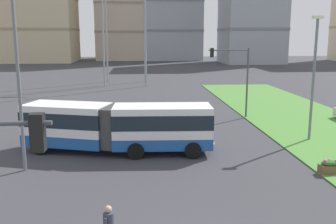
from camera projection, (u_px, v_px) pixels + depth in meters
name	position (u px, v px, depth m)	size (l,w,h in m)	color
articulated_bus	(117.00, 126.00, 23.72)	(12.01, 4.52, 3.00)	white
car_maroon_sedan	(92.00, 119.00, 30.13)	(4.57, 2.39, 1.58)	maroon
flower_planter_2	(330.00, 167.00, 20.00)	(1.10, 0.56, 0.74)	brown
traffic_light_far_right	(235.00, 71.00, 33.27)	(3.60, 0.28, 6.20)	#474C51
streetlight_left	(18.00, 74.00, 19.65)	(0.70, 0.28, 9.57)	slate
streetlight_median	(314.00, 73.00, 25.80)	(0.70, 0.28, 8.51)	slate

